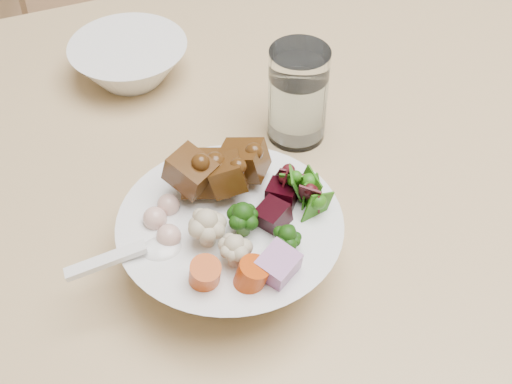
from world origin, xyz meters
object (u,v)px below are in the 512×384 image
Objects in this scene: chair_far at (155,39)px; side_bowl at (130,61)px; water_glass at (298,98)px; food_bowl at (232,239)px; dining_table at (426,172)px.

chair_far is 5.82× the size of side_bowl.
water_glass is at bearing -107.07° from chair_far.
chair_far reaches higher than water_glass.
side_bowl is at bearing 101.88° from food_bowl.
chair_far is at bearing 101.61° from water_glass.
food_bowl is at bearing -161.36° from dining_table.
chair_far is 0.48m from side_bowl.
food_bowl is 0.19m from water_glass.
chair_far reaches higher than food_bowl.
chair_far is 7.49× the size of water_glass.
dining_table is at bearing -27.33° from side_bowl.
food_bowl is (-0.26, -0.14, 0.10)m from dining_table.
water_glass is at bearing 161.53° from dining_table.
side_bowl is at bearing 143.27° from dining_table.
food_bowl is at bearing -117.82° from chair_far.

